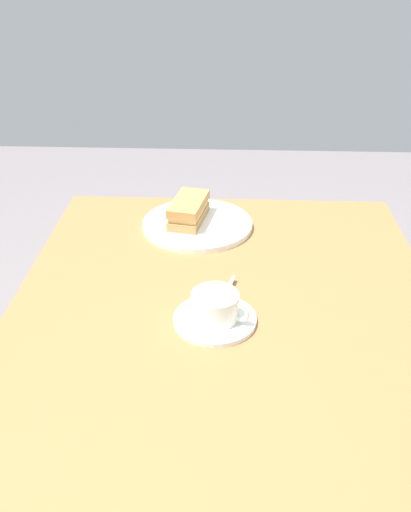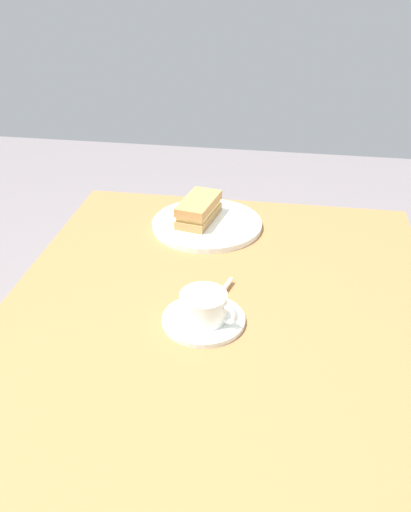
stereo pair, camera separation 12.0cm
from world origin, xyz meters
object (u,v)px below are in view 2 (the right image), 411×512
(sandwich_plate, at_px, (207,224))
(sandwich_front, at_px, (199,210))
(spoon, at_px, (220,294))
(coffee_saucer, at_px, (204,320))
(coffee_cup, at_px, (204,306))
(dining_table, at_px, (210,381))

(sandwich_plate, relative_size, sandwich_front, 1.75)
(spoon, bearing_deg, coffee_saucer, 165.74)
(coffee_saucer, distance_m, coffee_cup, 0.03)
(sandwich_front, relative_size, coffee_saucer, 0.99)
(dining_table, xyz_separation_m, sandwich_front, (0.43, 0.10, 0.15))
(sandwich_plate, height_order, spoon, spoon)
(dining_table, relative_size, spoon, 11.99)
(sandwich_front, bearing_deg, coffee_saucer, -168.93)
(sandwich_front, relative_size, spoon, 1.58)
(coffee_cup, bearing_deg, coffee_saucer, 67.85)
(coffee_saucer, height_order, coffee_cup, coffee_cup)
(sandwich_front, height_order, coffee_cup, sandwich_front)
(coffee_cup, bearing_deg, sandwich_front, 11.24)
(dining_table, bearing_deg, spoon, -0.09)
(spoon, bearing_deg, sandwich_plate, 13.58)
(sandwich_front, xyz_separation_m, coffee_cup, (-0.39, -0.08, -0.00))
(sandwich_plate, height_order, coffee_saucer, sandwich_plate)
(sandwich_plate, xyz_separation_m, coffee_saucer, (-0.38, -0.05, -0.00))
(dining_table, relative_size, sandwich_plate, 4.34)
(coffee_saucer, distance_m, spoon, 0.08)
(spoon, bearing_deg, sandwich_front, 17.02)
(dining_table, height_order, coffee_cup, coffee_cup)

